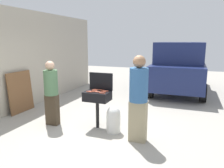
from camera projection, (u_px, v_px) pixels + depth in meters
ground_plane at (94, 130)px, 5.18m from camera, size 24.00×24.00×0.00m
house_wall_side at (25, 59)px, 6.81m from camera, size 0.24×8.00×3.01m
bbq_grill at (97, 97)px, 5.18m from camera, size 0.60×0.44×0.90m
grill_lid_open at (101, 81)px, 5.32m from camera, size 0.60×0.05×0.42m
hot_dog_0 at (96, 90)px, 5.31m from camera, size 0.13×0.03×0.03m
hot_dog_1 at (98, 92)px, 5.06m from camera, size 0.13×0.03×0.03m
hot_dog_2 at (91, 91)px, 5.11m from camera, size 0.13×0.04×0.03m
hot_dog_3 at (102, 90)px, 5.25m from camera, size 0.13×0.04×0.03m
hot_dog_4 at (89, 92)px, 5.08m from camera, size 0.13×0.03×0.03m
hot_dog_5 at (94, 90)px, 5.23m from camera, size 0.13×0.04×0.03m
hot_dog_6 at (95, 91)px, 5.12m from camera, size 0.13×0.03×0.03m
hot_dog_7 at (103, 92)px, 5.08m from camera, size 0.13×0.04×0.03m
hot_dog_8 at (102, 93)px, 4.96m from camera, size 0.13×0.03×0.03m
hot_dog_9 at (106, 91)px, 5.17m from camera, size 0.13×0.04×0.03m
propane_tank at (113, 119)px, 4.98m from camera, size 0.32×0.32×0.62m
person_left at (51, 91)px, 5.35m from camera, size 0.34×0.34×1.61m
person_right at (138, 96)px, 4.42m from camera, size 0.38×0.38×1.80m
parked_minivan at (179, 67)px, 8.99m from camera, size 2.08×4.43×2.02m
leaning_board at (21, 92)px, 6.39m from camera, size 0.12×0.90×1.20m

